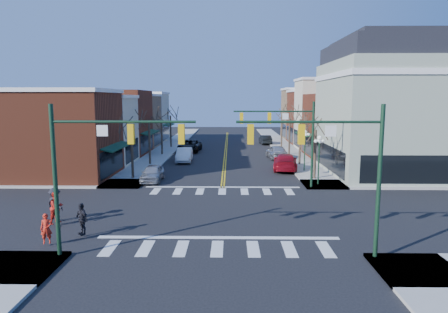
{
  "coord_description": "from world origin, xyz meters",
  "views": [
    {
      "loc": [
        0.64,
        -25.23,
        7.43
      ],
      "look_at": [
        0.14,
        6.58,
        2.8
      ],
      "focal_mm": 32.0,
      "sensor_mm": 36.0,
      "label": 1
    }
  ],
  "objects_px": {
    "pedestrian_red_a": "(46,229)",
    "pedestrian_red_b": "(57,207)",
    "pedestrian_dark_a": "(82,219)",
    "car_right_near": "(285,162)",
    "car_left_mid": "(184,155)",
    "car_left_near": "(152,173)",
    "car_right_far": "(265,140)",
    "lamppost_corner": "(319,152)",
    "pedestrian_dark_b": "(55,204)",
    "car_right_mid": "(277,152)",
    "victorian_corner": "(392,106)",
    "car_left_far": "(190,146)",
    "lamppost_midblock": "(305,143)"
  },
  "relations": [
    {
      "from": "lamppost_corner",
      "to": "pedestrian_dark_a",
      "type": "relative_size",
      "value": 2.48
    },
    {
      "from": "car_right_mid",
      "to": "pedestrian_dark_a",
      "type": "xyz_separation_m",
      "value": [
        -13.74,
        -28.59,
        0.16
      ]
    },
    {
      "from": "car_left_far",
      "to": "pedestrian_red_b",
      "type": "bearing_deg",
      "value": -93.72
    },
    {
      "from": "lamppost_midblock",
      "to": "car_right_mid",
      "type": "distance_m",
      "value": 9.38
    },
    {
      "from": "pedestrian_dark_a",
      "to": "pedestrian_dark_b",
      "type": "distance_m",
      "value": 3.83
    },
    {
      "from": "lamppost_midblock",
      "to": "pedestrian_dark_b",
      "type": "xyz_separation_m",
      "value": [
        -18.2,
        -16.87,
        -1.84
      ]
    },
    {
      "from": "pedestrian_red_a",
      "to": "pedestrian_dark_a",
      "type": "bearing_deg",
      "value": 28.94
    },
    {
      "from": "car_left_mid",
      "to": "pedestrian_red_b",
      "type": "distance_m",
      "value": 24.58
    },
    {
      "from": "car_left_near",
      "to": "car_right_far",
      "type": "relative_size",
      "value": 0.96
    },
    {
      "from": "pedestrian_red_a",
      "to": "car_left_far",
      "type": "bearing_deg",
      "value": 67.51
    },
    {
      "from": "car_right_far",
      "to": "pedestrian_dark_b",
      "type": "bearing_deg",
      "value": 63.82
    },
    {
      "from": "car_right_near",
      "to": "car_right_mid",
      "type": "relative_size",
      "value": 1.18
    },
    {
      "from": "car_left_far",
      "to": "car_right_near",
      "type": "distance_m",
      "value": 18.37
    },
    {
      "from": "car_left_mid",
      "to": "pedestrian_red_a",
      "type": "xyz_separation_m",
      "value": [
        -3.85,
        -27.41,
        0.11
      ]
    },
    {
      "from": "car_left_mid",
      "to": "car_right_mid",
      "type": "relative_size",
      "value": 0.98
    },
    {
      "from": "lamppost_midblock",
      "to": "car_right_far",
      "type": "xyz_separation_m",
      "value": [
        -1.8,
        25.08,
        -2.22
      ]
    },
    {
      "from": "car_left_near",
      "to": "pedestrian_dark_b",
      "type": "height_order",
      "value": "pedestrian_dark_b"
    },
    {
      "from": "pedestrian_red_a",
      "to": "pedestrian_dark_a",
      "type": "height_order",
      "value": "pedestrian_dark_a"
    },
    {
      "from": "victorian_corner",
      "to": "car_left_mid",
      "type": "height_order",
      "value": "victorian_corner"
    },
    {
      "from": "lamppost_corner",
      "to": "car_right_far",
      "type": "xyz_separation_m",
      "value": [
        -1.8,
        31.58,
        -2.22
      ]
    },
    {
      "from": "car_right_far",
      "to": "pedestrian_dark_b",
      "type": "relative_size",
      "value": 2.33
    },
    {
      "from": "car_left_mid",
      "to": "pedestrian_red_a",
      "type": "distance_m",
      "value": 27.68
    },
    {
      "from": "car_left_near",
      "to": "pedestrian_dark_b",
      "type": "relative_size",
      "value": 2.22
    },
    {
      "from": "car_left_mid",
      "to": "pedestrian_dark_a",
      "type": "relative_size",
      "value": 2.82
    },
    {
      "from": "pedestrian_red_a",
      "to": "car_left_mid",
      "type": "bearing_deg",
      "value": 65.15
    },
    {
      "from": "car_left_near",
      "to": "pedestrian_dark_a",
      "type": "bearing_deg",
      "value": -93.76
    },
    {
      "from": "car_left_far",
      "to": "pedestrian_dark_a",
      "type": "height_order",
      "value": "pedestrian_dark_a"
    },
    {
      "from": "car_right_near",
      "to": "pedestrian_dark_a",
      "type": "bearing_deg",
      "value": 63.8
    },
    {
      "from": "lamppost_midblock",
      "to": "car_left_far",
      "type": "bearing_deg",
      "value": 130.67
    },
    {
      "from": "car_right_mid",
      "to": "pedestrian_dark_a",
      "type": "relative_size",
      "value": 2.89
    },
    {
      "from": "pedestrian_red_a",
      "to": "pedestrian_red_b",
      "type": "xyz_separation_m",
      "value": [
        -0.9,
        3.29,
        0.18
      ]
    },
    {
      "from": "car_left_far",
      "to": "car_right_mid",
      "type": "bearing_deg",
      "value": -25.44
    },
    {
      "from": "car_right_mid",
      "to": "pedestrian_dark_b",
      "type": "relative_size",
      "value": 2.6
    },
    {
      "from": "lamppost_corner",
      "to": "car_right_near",
      "type": "relative_size",
      "value": 0.73
    },
    {
      "from": "lamppost_corner",
      "to": "pedestrian_dark_b",
      "type": "height_order",
      "value": "lamppost_corner"
    },
    {
      "from": "pedestrian_dark_b",
      "to": "car_right_mid",
      "type": "bearing_deg",
      "value": -91.28
    },
    {
      "from": "lamppost_corner",
      "to": "car_left_near",
      "type": "xyz_separation_m",
      "value": [
        -14.6,
        1.62,
        -2.23
      ]
    },
    {
      "from": "car_left_mid",
      "to": "pedestrian_red_a",
      "type": "bearing_deg",
      "value": -99.88
    },
    {
      "from": "pedestrian_red_b",
      "to": "pedestrian_dark_a",
      "type": "bearing_deg",
      "value": -112.16
    },
    {
      "from": "pedestrian_dark_a",
      "to": "pedestrian_dark_b",
      "type": "relative_size",
      "value": 0.9
    },
    {
      "from": "car_left_mid",
      "to": "pedestrian_dark_b",
      "type": "distance_m",
      "value": 23.89
    },
    {
      "from": "car_left_far",
      "to": "pedestrian_dark_a",
      "type": "distance_m",
      "value": 35.13
    },
    {
      "from": "victorian_corner",
      "to": "car_right_mid",
      "type": "xyz_separation_m",
      "value": [
        -10.1,
        9.46,
        -5.8
      ]
    },
    {
      "from": "pedestrian_red_b",
      "to": "pedestrian_dark_b",
      "type": "relative_size",
      "value": 0.98
    },
    {
      "from": "car_left_mid",
      "to": "lamppost_midblock",
      "type": "bearing_deg",
      "value": -28.24
    },
    {
      "from": "lamppost_corner",
      "to": "car_right_mid",
      "type": "bearing_deg",
      "value": 96.64
    },
    {
      "from": "lamppost_corner",
      "to": "car_left_mid",
      "type": "distance_m",
      "value": 18.47
    },
    {
      "from": "lamppost_corner",
      "to": "pedestrian_dark_a",
      "type": "bearing_deg",
      "value": -139.82
    },
    {
      "from": "car_right_near",
      "to": "pedestrian_red_a",
      "type": "distance_m",
      "value": 26.69
    },
    {
      "from": "pedestrian_dark_b",
      "to": "car_right_near",
      "type": "bearing_deg",
      "value": -101.29
    }
  ]
}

